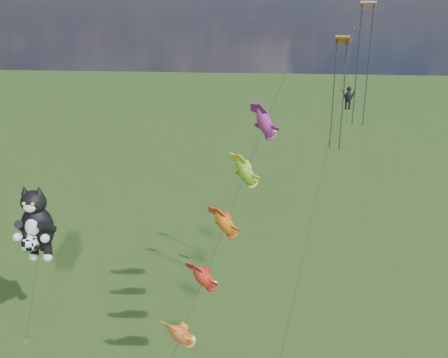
{
  "coord_description": "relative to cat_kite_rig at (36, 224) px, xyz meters",
  "views": [
    {
      "loc": [
        18.89,
        -25.18,
        23.71
      ],
      "look_at": [
        15.67,
        8.57,
        11.56
      ],
      "focal_mm": 40.0,
      "sensor_mm": 36.0,
      "label": 1
    }
  ],
  "objects": [
    {
      "name": "cat_kite_rig",
      "position": [
        0.0,
        0.0,
        0.0
      ],
      "size": [
        2.71,
        4.28,
        11.28
      ],
      "rotation": [
        0.0,
        0.0,
        -0.18
      ],
      "color": "brown",
      "rests_on": "ground"
    },
    {
      "name": "fish_windsock_rig",
      "position": [
        14.28,
        -4.13,
        2.48
      ],
      "size": [
        8.1,
        13.87,
        19.31
      ],
      "rotation": [
        0.0,
        0.0,
        -0.2
      ],
      "color": "brown",
      "rests_on": "ground"
    },
    {
      "name": "parafoil_rig",
      "position": [
        21.86,
        2.06,
        9.84
      ],
      "size": [
        7.18,
        16.44,
        27.52
      ],
      "rotation": [
        0.0,
        0.0,
        -0.3
      ],
      "color": "brown",
      "rests_on": "ground"
    }
  ]
}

